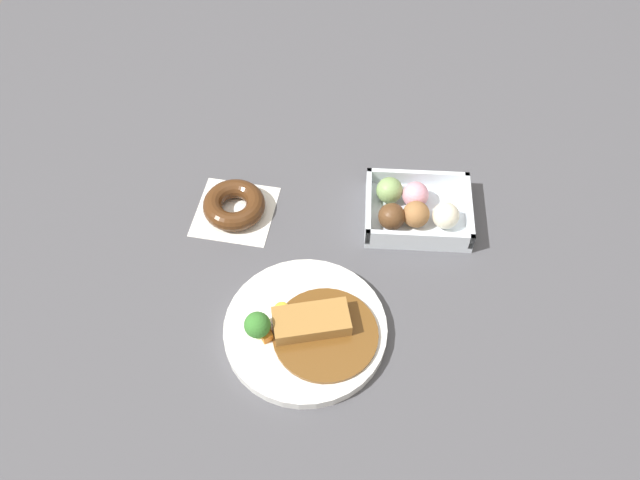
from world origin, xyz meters
TOP-DOWN VIEW (x-y plane):
  - ground_plane at (0.00, 0.00)m, footprint 1.60×1.60m
  - curry_plate at (-0.05, -0.15)m, footprint 0.25×0.25m
  - donut_box at (0.12, 0.08)m, footprint 0.18×0.14m
  - chocolate_ring_donut at (-0.19, 0.08)m, footprint 0.15×0.15m

SIDE VIEW (x-z plane):
  - ground_plane at x=0.00m, z-range 0.00..0.00m
  - curry_plate at x=-0.05m, z-range -0.02..0.05m
  - chocolate_ring_donut at x=-0.19m, z-range 0.00..0.03m
  - donut_box at x=0.12m, z-range 0.00..0.05m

